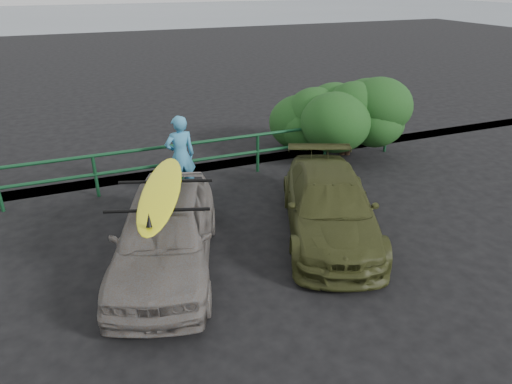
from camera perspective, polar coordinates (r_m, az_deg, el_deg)
ground at (r=7.11m, az=-7.34°, el=-15.79°), size 80.00×80.00×0.00m
ocean at (r=65.41m, az=-22.21°, el=19.70°), size 200.00×200.00×0.00m
guardrail at (r=11.10m, az=-14.31°, el=2.75°), size 14.00×0.08×1.04m
shrub_right at (r=12.91m, az=7.71°, el=8.82°), size 3.20×2.40×2.02m
sedan at (r=7.97m, az=-11.28°, el=-5.00°), size 2.83×4.35×1.38m
olive_vehicle at (r=9.00m, az=9.18°, el=-1.70°), size 3.14×4.47×1.20m
man at (r=10.55m, az=-9.42°, el=4.48°), size 0.72×0.50×1.88m
roof_rack at (r=7.64m, az=-11.73°, el=-0.37°), size 1.90×1.59×0.05m
surfboard at (r=7.61m, az=-11.78°, el=0.12°), size 1.53×3.01×0.09m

